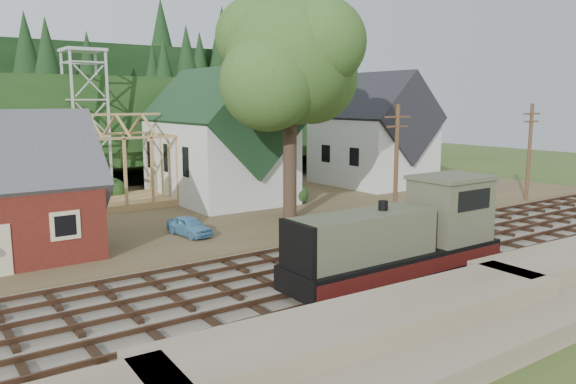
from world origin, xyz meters
TOP-DOWN VIEW (x-y plane):
  - ground at (0.00, 0.00)m, footprint 140.00×140.00m
  - embankment at (0.00, -8.50)m, footprint 64.00×5.00m
  - railroad_bed at (0.00, 0.00)m, footprint 64.00×11.00m
  - village_flat at (0.00, 18.00)m, footprint 64.00×26.00m
  - hillside at (0.00, 42.00)m, footprint 70.00×28.96m
  - ridge at (0.00, 58.00)m, footprint 80.00×20.00m
  - church at (2.00, 19.68)m, footprint 8.40×15.17m
  - farmhouse at (18.00, 19.00)m, footprint 8.40×10.80m
  - timber_frame at (-6.00, 22.00)m, footprint 8.20×6.20m
  - lattice_tower at (-6.00, 28.00)m, footprint 3.20×3.20m
  - big_tree at (2.17, 10.08)m, footprint 10.90×8.40m
  - telegraph_pole_near at (7.00, 5.20)m, footprint 2.20×0.28m
  - telegraph_pole_far at (22.00, 5.20)m, footprint 2.20×0.28m
  - locomotive at (-0.91, -3.00)m, footprint 11.28×2.82m
  - car_blue at (-5.47, 9.80)m, footprint 1.84×3.54m
  - car_red at (23.85, 15.31)m, footprint 4.01×2.09m

SIDE VIEW (x-z plane):
  - ground at x=0.00m, z-range 0.00..0.00m
  - embankment at x=0.00m, z-range -0.80..0.80m
  - hillside at x=0.00m, z-range -6.37..6.37m
  - ridge at x=0.00m, z-range -6.00..6.00m
  - railroad_bed at x=0.00m, z-range 0.00..0.16m
  - village_flat at x=0.00m, z-range 0.00..0.30m
  - car_red at x=23.85m, z-range 0.30..1.38m
  - car_blue at x=-5.47m, z-range 0.30..1.45m
  - locomotive at x=-0.91m, z-range -0.24..4.29m
  - timber_frame at x=-6.00m, z-range -0.23..6.76m
  - telegraph_pole_near at x=7.00m, z-range 0.25..8.25m
  - telegraph_pole_far at x=22.00m, z-range 0.25..8.25m
  - farmhouse at x=18.00m, z-range -0.43..10.17m
  - church at x=2.00m, z-range -1.32..11.68m
  - lattice_tower at x=-6.00m, z-range 3.97..16.10m
  - big_tree at x=2.17m, z-range 2.87..17.57m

